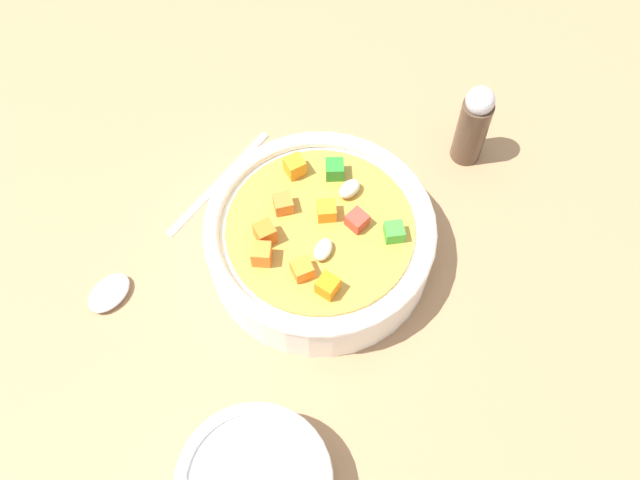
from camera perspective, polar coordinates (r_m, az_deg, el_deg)
The scene contains 4 objects.
ground_plane at distance 61.52cm, azimuth 0.00°, elevation -1.52°, with size 140.00×140.00×2.00cm, color #9E754F.
soup_bowl_main at distance 58.24cm, azimuth -0.01°, elevation 0.14°, with size 18.15×18.15×6.10cm.
spoon at distance 61.91cm, azimuth -12.80°, elevation -0.59°, with size 15.91×17.11×1.08cm.
pepper_shaker at distance 63.79cm, azimuth 11.80°, elevation 8.76°, with size 2.67×2.67×8.54cm.
Camera 1 is at (-2.93, -27.95, 53.72)cm, focal length 41.30 mm.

